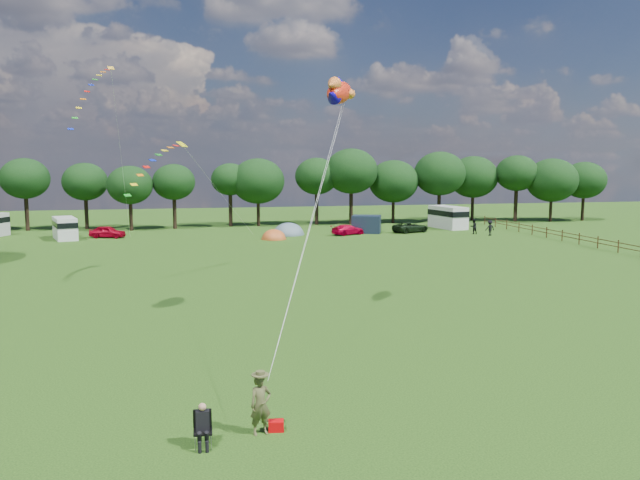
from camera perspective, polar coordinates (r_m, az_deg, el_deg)
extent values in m
plane|color=black|center=(29.06, 3.32, -9.80)|extent=(180.00, 180.00, 0.00)
cylinder|color=black|center=(85.01, -25.22, 2.20)|extent=(0.49, 0.49, 4.25)
ellipsoid|color=black|center=(84.80, -25.38, 5.11)|extent=(5.86, 5.86, 4.98)
cylinder|color=black|center=(84.32, -20.57, 2.27)|extent=(0.47, 0.47, 3.90)
ellipsoid|color=black|center=(84.11, -20.69, 5.01)|extent=(5.58, 5.58, 4.74)
cylinder|color=black|center=(80.65, -16.90, 2.09)|extent=(0.44, 0.44, 3.56)
ellipsoid|color=black|center=(80.42, -17.00, 4.83)|extent=(5.56, 5.56, 4.73)
cylinder|color=black|center=(81.31, -13.15, 2.39)|extent=(0.47, 0.47, 3.95)
ellipsoid|color=black|center=(81.09, -13.23, 5.19)|extent=(5.33, 5.33, 4.53)
cylinder|color=black|center=(83.24, -8.18, 2.74)|extent=(0.50, 0.50, 4.33)
ellipsoid|color=black|center=(83.04, -8.23, 5.51)|extent=(4.95, 4.95, 4.21)
cylinder|color=black|center=(83.14, -5.66, 2.42)|extent=(0.43, 0.43, 3.31)
ellipsoid|color=black|center=(82.90, -5.69, 5.38)|extent=(7.03, 7.03, 5.98)
cylinder|color=black|center=(84.57, -0.31, 2.89)|extent=(0.50, 0.50, 4.36)
ellipsoid|color=black|center=(84.36, -0.31, 5.86)|extent=(5.84, 5.84, 4.97)
cylinder|color=black|center=(84.76, 2.86, 2.96)|extent=(0.51, 0.51, 4.55)
ellipsoid|color=black|center=(84.54, 2.88, 6.31)|extent=(7.15, 7.15, 6.08)
cylinder|color=black|center=(87.28, 6.70, 2.60)|extent=(0.42, 0.42, 3.21)
ellipsoid|color=black|center=(87.05, 6.74, 5.35)|extent=(6.90, 6.90, 5.86)
cylinder|color=black|center=(88.92, 10.82, 2.91)|extent=(0.48, 0.48, 4.17)
ellipsoid|color=black|center=(88.70, 10.89, 5.99)|extent=(7.16, 7.16, 6.09)
cylinder|color=black|center=(93.14, 13.76, 2.86)|extent=(0.45, 0.45, 3.66)
ellipsoid|color=black|center=(92.93, 13.84, 5.62)|extent=(7.05, 7.05, 5.99)
cylinder|color=black|center=(93.39, 17.45, 3.05)|extent=(0.52, 0.52, 4.65)
ellipsoid|color=black|center=(93.20, 17.56, 5.85)|extent=(5.96, 5.96, 5.06)
cylinder|color=black|center=(94.73, 20.33, 2.55)|extent=(0.42, 0.42, 3.19)
ellipsoid|color=black|center=(94.52, 20.45, 5.15)|extent=(7.23, 7.23, 6.14)
cylinder|color=black|center=(98.03, 22.89, 2.67)|extent=(0.44, 0.44, 3.52)
ellipsoid|color=black|center=(97.84, 23.00, 5.06)|extent=(6.22, 6.22, 5.28)
cylinder|color=#472D19|center=(64.75, 25.61, -0.53)|extent=(0.12, 0.12, 1.20)
cylinder|color=#472D19|center=(63.54, 26.45, -0.39)|extent=(0.08, 3.00, 0.08)
cylinder|color=#472D19|center=(63.59, 26.43, -0.75)|extent=(0.08, 3.00, 0.08)
cylinder|color=#472D19|center=(67.13, 24.06, -0.20)|extent=(0.12, 0.12, 1.20)
cylinder|color=#472D19|center=(65.89, 24.84, -0.06)|extent=(0.08, 3.00, 0.08)
cylinder|color=#472D19|center=(65.94, 24.82, -0.40)|extent=(0.08, 3.00, 0.08)
cylinder|color=#472D19|center=(69.56, 22.61, 0.11)|extent=(0.12, 0.12, 1.20)
cylinder|color=#472D19|center=(68.30, 23.34, 0.25)|extent=(0.08, 3.00, 0.08)
cylinder|color=#472D19|center=(68.34, 23.32, -0.08)|extent=(0.08, 3.00, 0.08)
cylinder|color=#472D19|center=(72.03, 21.27, 0.40)|extent=(0.12, 0.12, 1.20)
cylinder|color=#472D19|center=(70.75, 21.94, 0.54)|extent=(0.08, 3.00, 0.08)
cylinder|color=#472D19|center=(70.79, 21.93, 0.21)|extent=(0.08, 3.00, 0.08)
cylinder|color=#472D19|center=(74.54, 20.01, 0.66)|extent=(0.12, 0.12, 1.20)
cylinder|color=#472D19|center=(73.24, 20.64, 0.80)|extent=(0.08, 3.00, 0.08)
cylinder|color=#472D19|center=(73.28, 20.63, 0.49)|extent=(0.08, 3.00, 0.08)
cylinder|color=#472D19|center=(77.08, 18.83, 0.91)|extent=(0.12, 0.12, 1.20)
cylinder|color=#472D19|center=(75.77, 19.42, 1.05)|extent=(0.08, 3.00, 0.08)
cylinder|color=#472D19|center=(75.81, 19.41, 0.75)|extent=(0.08, 3.00, 0.08)
cylinder|color=#472D19|center=(79.66, 17.73, 1.15)|extent=(0.12, 0.12, 1.20)
cylinder|color=#472D19|center=(78.33, 18.29, 1.29)|extent=(0.08, 3.00, 0.08)
cylinder|color=#472D19|center=(78.37, 18.27, 1.00)|extent=(0.08, 3.00, 0.08)
cylinder|color=#472D19|center=(82.26, 16.70, 1.36)|extent=(0.12, 0.12, 1.20)
cylinder|color=#472D19|center=(80.92, 17.22, 1.50)|extent=(0.08, 3.00, 0.08)
cylinder|color=#472D19|center=(80.96, 17.21, 1.22)|extent=(0.08, 3.00, 0.08)
cylinder|color=#472D19|center=(84.89, 15.74, 1.57)|extent=(0.12, 0.12, 1.20)
cylinder|color=#472D19|center=(83.54, 16.22, 1.71)|extent=(0.08, 3.00, 0.08)
cylinder|color=#472D19|center=(83.58, 16.21, 1.43)|extent=(0.08, 3.00, 0.08)
cylinder|color=#472D19|center=(87.55, 14.83, 1.76)|extent=(0.12, 0.12, 1.20)
cylinder|color=#472D19|center=(86.19, 15.28, 1.90)|extent=(0.08, 3.00, 0.08)
cylinder|color=#472D19|center=(86.22, 15.27, 1.63)|extent=(0.08, 3.00, 0.08)
imported|color=#B1031C|center=(73.89, -18.86, 0.71)|extent=(4.31, 2.66, 1.34)
imported|color=#BC0028|center=(72.85, 2.57, 0.94)|extent=(4.31, 3.13, 1.19)
imported|color=black|center=(76.11, 8.29, 1.17)|extent=(5.09, 3.58, 1.27)
cube|color=silver|center=(74.12, -22.29, 1.00)|extent=(3.40, 5.22, 2.41)
cube|color=black|center=(74.07, -22.31, 1.38)|extent=(3.47, 5.33, 0.57)
cylinder|color=black|center=(72.71, -22.11, 0.21)|extent=(0.72, 0.44, 0.68)
cylinder|color=black|center=(75.71, -22.40, 0.45)|extent=(0.72, 0.44, 0.68)
cube|color=silver|center=(81.60, 11.61, 2.05)|extent=(3.41, 5.99, 2.82)
cube|color=black|center=(81.55, 11.62, 2.45)|extent=(3.48, 6.11, 0.67)
cylinder|color=black|center=(80.24, 12.31, 1.22)|extent=(0.84, 0.44, 0.79)
cylinder|color=black|center=(83.16, 10.91, 1.46)|extent=(0.84, 0.44, 0.79)
ellipsoid|color=#BE5522|center=(68.84, -4.24, 0.09)|extent=(2.66, 3.06, 2.18)
cylinder|color=#BE5522|center=(68.83, -4.24, 0.10)|extent=(2.79, 2.79, 0.08)
ellipsoid|color=slate|center=(73.02, -2.90, 0.50)|extent=(3.59, 4.13, 2.81)
cylinder|color=slate|center=(73.02, -2.90, 0.52)|extent=(3.77, 3.77, 0.08)
cube|color=#162131|center=(75.04, 4.27, 1.46)|extent=(4.09, 3.73, 2.08)
imported|color=#4F502C|center=(20.15, -5.45, -14.77)|extent=(0.78, 0.60, 1.90)
cylinder|color=#99999E|center=(19.59, -11.34, -17.80)|extent=(0.02, 0.02, 0.49)
cylinder|color=#99999E|center=(19.60, -9.91, -17.76)|extent=(0.02, 0.02, 0.49)
cylinder|color=#99999E|center=(20.02, -11.36, -17.24)|extent=(0.02, 0.02, 0.49)
cylinder|color=#99999E|center=(20.02, -9.96, -17.20)|extent=(0.02, 0.02, 0.49)
cube|color=black|center=(19.71, -10.66, -16.85)|extent=(0.56, 0.54, 0.05)
cube|color=black|center=(19.82, -10.70, -15.74)|extent=(0.55, 0.07, 0.58)
cube|color=black|center=(19.61, -10.69, -15.89)|extent=(0.41, 0.26, 0.62)
sphere|color=tan|center=(19.43, -10.72, -14.76)|extent=(0.23, 0.23, 0.23)
cube|color=#C60407|center=(20.62, -4.04, -16.58)|extent=(0.52, 0.38, 0.34)
ellipsoid|color=red|center=(33.21, 1.77, 13.32)|extent=(2.38, 3.03, 1.67)
ellipsoid|color=#E5AB00|center=(33.20, 1.77, 13.10)|extent=(1.48, 1.89, 0.91)
cone|color=orange|center=(32.04, 1.11, 14.02)|extent=(1.15, 1.25, 0.88)
cone|color=#0D00AA|center=(31.99, 1.10, 13.09)|extent=(1.15, 1.25, 0.88)
cone|color=#0D00AA|center=(33.35, 1.82, 14.22)|extent=(0.95, 0.90, 0.74)
sphere|color=white|center=(34.26, 1.76, 13.39)|extent=(0.28, 0.28, 0.28)
sphere|color=black|center=(34.34, 1.72, 13.38)|extent=(0.14, 0.14, 0.14)
cube|color=yellow|center=(58.75, -18.58, 14.69)|extent=(0.65, 0.62, 0.31)
cube|color=red|center=(58.26, -18.90, 14.52)|extent=(0.50, 0.38, 0.09)
cube|color=orange|center=(57.77, -19.22, 14.31)|extent=(0.50, 0.37, 0.10)
cube|color=yellow|center=(57.27, -19.55, 14.01)|extent=(0.50, 0.37, 0.11)
cube|color=#198C1E|center=(56.77, -19.87, 13.63)|extent=(0.50, 0.37, 0.11)
cube|color=#0C1EB2|center=(56.26, -20.20, 13.16)|extent=(0.50, 0.37, 0.12)
cube|color=red|center=(55.75, -20.53, 12.60)|extent=(0.49, 0.36, 0.13)
cube|color=orange|center=(55.23, -20.86, 11.95)|extent=(0.49, 0.36, 0.14)
cube|color=yellow|center=(54.72, -21.18, 11.20)|extent=(0.49, 0.35, 0.14)
cube|color=#198C1E|center=(54.22, -21.51, 10.35)|extent=(0.49, 0.35, 0.15)
cube|color=#0C1EB2|center=(53.72, -21.85, 9.40)|extent=(0.48, 0.34, 0.15)
cube|color=#D3D10E|center=(47.89, -12.52, 8.54)|extent=(0.86, 0.89, 0.42)
cube|color=red|center=(47.45, -13.01, 8.41)|extent=(0.56, 0.65, 0.12)
cube|color=orange|center=(47.00, -13.52, 8.23)|extent=(0.56, 0.65, 0.13)
cube|color=yellow|center=(46.56, -14.02, 7.94)|extent=(0.56, 0.65, 0.14)
cube|color=#198C1E|center=(46.12, -14.54, 7.55)|extent=(0.55, 0.64, 0.15)
cube|color=#0C1EB2|center=(45.69, -15.06, 7.06)|extent=(0.55, 0.64, 0.16)
cube|color=red|center=(45.26, -15.58, 6.45)|extent=(0.54, 0.64, 0.17)
cube|color=orange|center=(44.85, -16.12, 5.73)|extent=(0.54, 0.63, 0.18)
cube|color=yellow|center=(44.45, -16.65, 4.89)|extent=(0.53, 0.63, 0.19)
cube|color=#198C1E|center=(44.06, -17.19, 3.93)|extent=(0.53, 0.63, 0.20)
imported|color=black|center=(75.68, 13.87, 1.20)|extent=(0.92, 0.63, 1.78)
imported|color=black|center=(74.64, 15.27, 1.07)|extent=(1.22, 0.71, 1.78)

